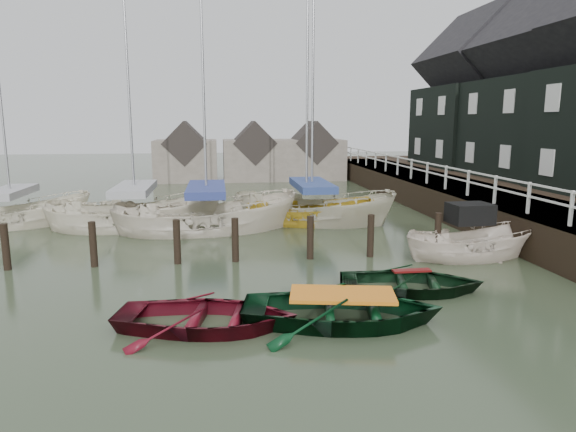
{
  "coord_description": "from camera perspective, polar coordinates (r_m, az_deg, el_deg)",
  "views": [
    {
      "loc": [
        -1.68,
        -12.8,
        4.39
      ],
      "look_at": [
        0.5,
        3.13,
        1.4
      ],
      "focal_mm": 32.0,
      "sensor_mm": 36.0,
      "label": 1
    }
  ],
  "objects": [
    {
      "name": "sailboat_e",
      "position": [
        24.61,
        -28.24,
        -0.87
      ],
      "size": [
        6.73,
        4.37,
        9.59
      ],
      "rotation": [
        0.0,
        0.0,
        1.92
      ],
      "color": "silver",
      "rests_on": "ground"
    },
    {
      "name": "sailboat_b",
      "position": [
        21.03,
        -8.94,
        -1.48
      ],
      "size": [
        7.69,
        3.56,
        12.95
      ],
      "rotation": [
        0.0,
        0.0,
        1.68
      ],
      "color": "beige",
      "rests_on": "ground"
    },
    {
      "name": "rowboat_green",
      "position": [
        11.61,
        6.0,
        -11.74
      ],
      "size": [
        4.9,
        3.91,
        0.91
      ],
      "primitive_type": "imported",
      "rotation": [
        0.0,
        0.0,
        1.38
      ],
      "color": "black",
      "rests_on": "ground"
    },
    {
      "name": "pier",
      "position": [
        25.65,
        18.1,
        1.76
      ],
      "size": [
        3.04,
        32.0,
        2.7
      ],
      "color": "black",
      "rests_on": "ground"
    },
    {
      "name": "sailboat_a",
      "position": [
        22.28,
        -16.52,
        -1.12
      ],
      "size": [
        7.3,
        3.07,
        11.35
      ],
      "rotation": [
        0.0,
        0.0,
        1.62
      ],
      "color": "beige",
      "rests_on": "ground"
    },
    {
      "name": "rowboat_red",
      "position": [
        11.42,
        -8.98,
        -12.21
      ],
      "size": [
        4.37,
        3.49,
        0.81
      ],
      "primitive_type": "imported",
      "rotation": [
        0.0,
        0.0,
        1.37
      ],
      "color": "#510B16",
      "rests_on": "ground"
    },
    {
      "name": "sailboat_d",
      "position": [
        22.5,
        2.64,
        -0.57
      ],
      "size": [
        7.71,
        5.28,
        13.37
      ],
      "rotation": [
        0.0,
        0.0,
        1.18
      ],
      "color": "beige",
      "rests_on": "ground"
    },
    {
      "name": "sailboat_c",
      "position": [
        22.26,
        2.05,
        -0.81
      ],
      "size": [
        6.17,
        3.98,
        10.87
      ],
      "rotation": [
        0.0,
        0.0,
        1.23
      ],
      "color": "gold",
      "rests_on": "ground"
    },
    {
      "name": "mooring_pilings",
      "position": [
        16.29,
        -5.57,
        -3.34
      ],
      "size": [
        13.72,
        0.22,
        1.8
      ],
      "color": "black",
      "rests_on": "ground"
    },
    {
      "name": "land_strip",
      "position": [
        28.59,
        28.04,
        0.45
      ],
      "size": [
        14.0,
        38.0,
        1.5
      ],
      "primitive_type": "cube",
      "color": "black",
      "rests_on": "ground"
    },
    {
      "name": "far_sheds",
      "position": [
        38.97,
        -4.1,
        6.78
      ],
      "size": [
        14.0,
        4.08,
        4.39
      ],
      "color": "#665B51",
      "rests_on": "ground"
    },
    {
      "name": "rowboat_dkgreen",
      "position": [
        13.92,
        13.48,
        -8.15
      ],
      "size": [
        4.2,
        3.42,
        0.77
      ],
      "primitive_type": "imported",
      "rotation": [
        0.0,
        0.0,
        1.34
      ],
      "color": "black",
      "rests_on": "ground"
    },
    {
      "name": "motorboat",
      "position": [
        17.62,
        19.56,
        -4.21
      ],
      "size": [
        4.49,
        1.85,
        2.64
      ],
      "rotation": [
        0.0,
        0.0,
        1.61
      ],
      "color": "beige",
      "rests_on": "ground"
    },
    {
      "name": "ground",
      "position": [
        13.64,
        -0.28,
        -8.24
      ],
      "size": [
        120.0,
        120.0,
        0.0
      ],
      "primitive_type": "plane",
      "color": "#333D26",
      "rests_on": "ground"
    }
  ]
}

